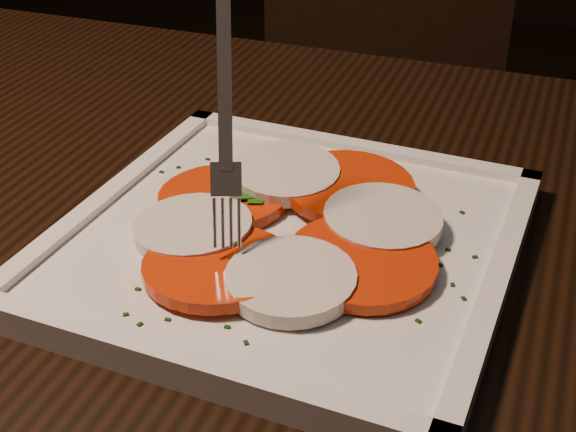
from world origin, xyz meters
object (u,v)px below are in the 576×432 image
chair (380,96)px  fork (226,100)px  plate (288,244)px  table (217,338)px

chair → fork: size_ratio=5.77×
chair → fork: 0.88m
fork → chair: bearing=75.2°
chair → plate: (0.08, -0.80, 0.22)m
table → plate: (0.06, -0.01, 0.11)m
table → chair: size_ratio=1.34×
plate → fork: size_ratio=1.87×
table → plate: bearing=-7.8°
table → fork: size_ratio=7.74×
table → fork: (0.02, -0.02, 0.21)m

